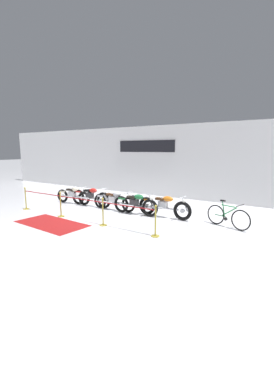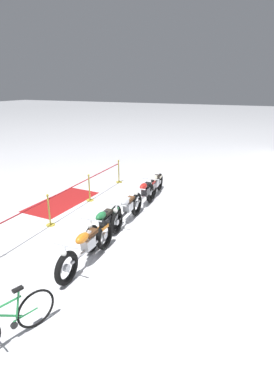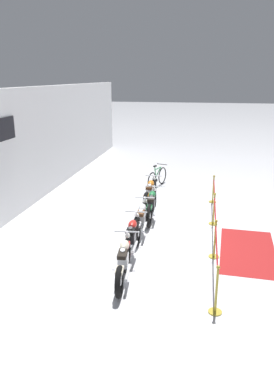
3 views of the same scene
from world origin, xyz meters
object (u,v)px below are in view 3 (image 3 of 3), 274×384
motorcycle_red_1 (132,239)px  stanchion_far_left (215,236)px  motorcycle_silver_2 (141,219)px  stanchion_mid_left (215,245)px  motorcycle_orange_4 (150,194)px  motorcycle_cream_0 (124,261)px  bicycle (157,178)px  stanchion_mid_right (214,214)px  stanchion_far_right (213,193)px  floor_banner (248,251)px  motorcycle_green_3 (152,205)px

motorcycle_red_1 → stanchion_far_left: 2.16m
motorcycle_silver_2 → stanchion_mid_left: bearing=-118.3°
motorcycle_orange_4 → motorcycle_red_1: bearing=-178.3°
motorcycle_cream_0 → stanchion_far_left: stanchion_far_left is taller
bicycle → stanchion_mid_right: (-3.94, -2.34, -0.04)m
stanchion_far_right → motorcycle_cream_0: bearing=161.0°
motorcycle_red_1 → floor_banner: size_ratio=0.84×
bicycle → stanchion_mid_right: stanchion_mid_right is taller
motorcycle_orange_4 → stanchion_mid_left: stanchion_mid_left is taller
motorcycle_cream_0 → stanchion_far_right: size_ratio=2.04×
stanchion_mid_right → stanchion_far_right: same height
motorcycle_cream_0 → stanchion_far_left: 2.48m
stanchion_mid_right → stanchion_far_right: size_ratio=1.00×
bicycle → stanchion_far_right: size_ratio=1.60×
bicycle → stanchion_far_left: stanchion_far_left is taller
stanchion_mid_left → motorcycle_cream_0: bearing=126.0°
stanchion_far_left → stanchion_mid_left: same height
motorcycle_red_1 → stanchion_far_left: (0.12, -2.14, 0.21)m
motorcycle_cream_0 → stanchion_mid_right: 4.39m
stanchion_mid_right → stanchion_far_right: 2.24m
motorcycle_green_3 → stanchion_far_left: (-2.63, -2.02, 0.22)m
stanchion_mid_right → bicycle: bearing=30.7°
motorcycle_orange_4 → stanchion_far_right: (0.86, -2.26, -0.12)m
motorcycle_silver_2 → floor_banner: size_ratio=0.79×
motorcycle_orange_4 → stanchion_mid_right: 2.65m
motorcycle_cream_0 → motorcycle_red_1: size_ratio=0.87×
motorcycle_orange_4 → floor_banner: size_ratio=0.83×
motorcycle_orange_4 → bicycle: bearing=1.7°
motorcycle_red_1 → stanchion_far_left: size_ratio=0.35×
motorcycle_orange_4 → floor_banner: (-3.19, -3.18, -0.47)m
stanchion_far_left → stanchion_far_right: 4.78m
stanchion_mid_left → motorcycle_orange_4: bearing=31.4°
stanchion_mid_right → motorcycle_green_3: bearing=87.1°
motorcycle_red_1 → stanchion_mid_right: (2.66, -2.14, -0.13)m
motorcycle_orange_4 → stanchion_far_right: size_ratio=2.32×
motorcycle_green_3 → stanchion_far_left: 3.33m
bicycle → stanchion_far_left: (-6.47, -2.34, 0.30)m
motorcycle_red_1 → motorcycle_silver_2: bearing=-0.4°
motorcycle_cream_0 → motorcycle_orange_4: size_ratio=0.88×
motorcycle_green_3 → stanchion_mid_right: 2.02m
stanchion_far_left → stanchion_far_right: size_ratio=6.76×
motorcycle_cream_0 → motorcycle_red_1: bearing=2.6°
stanchion_far_left → stanchion_mid_left: bearing=-0.0°
motorcycle_silver_2 → stanchion_far_right: bearing=-32.0°
stanchion_far_right → motorcycle_orange_4: bearing=110.8°
motorcycle_cream_0 → stanchion_mid_left: stanchion_mid_left is taller
motorcycle_green_3 → bicycle: 3.85m
motorcycle_silver_2 → motorcycle_green_3: bearing=-5.3°
motorcycle_silver_2 → stanchion_mid_left: stanchion_mid_left is taller
bicycle → stanchion_mid_left: (-6.27, -2.34, -0.04)m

